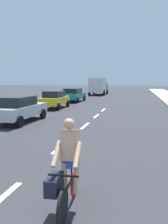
{
  "coord_description": "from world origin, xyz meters",
  "views": [
    {
      "loc": [
        2.79,
        -0.76,
        2.54
      ],
      "look_at": [
        0.46,
        9.06,
        1.1
      ],
      "focal_mm": 36.16,
      "sensor_mm": 36.0,
      "label": 1
    }
  ],
  "objects_px": {
    "cyclist": "(66,169)",
    "parked_car_silver": "(18,108)",
    "delivery_truck": "(99,86)",
    "parked_car_yellow": "(55,99)",
    "parked_car_teal": "(73,95)"
  },
  "relations": [
    {
      "from": "cyclist",
      "to": "delivery_truck",
      "type": "bearing_deg",
      "value": -85.18
    },
    {
      "from": "parked_car_teal",
      "to": "delivery_truck",
      "type": "distance_m",
      "value": 12.89
    },
    {
      "from": "delivery_truck",
      "to": "parked_car_yellow",
      "type": "bearing_deg",
      "value": -92.32
    },
    {
      "from": "cyclist",
      "to": "parked_car_silver",
      "type": "distance_m",
      "value": 9.97
    },
    {
      "from": "delivery_truck",
      "to": "parked_car_silver",
      "type": "bearing_deg",
      "value": -91.2
    },
    {
      "from": "cyclist",
      "to": "parked_car_yellow",
      "type": "bearing_deg",
      "value": -72.33
    },
    {
      "from": "cyclist",
      "to": "parked_car_silver",
      "type": "bearing_deg",
      "value": -59.23
    },
    {
      "from": "cyclist",
      "to": "delivery_truck",
      "type": "height_order",
      "value": "delivery_truck"
    },
    {
      "from": "parked_car_teal",
      "to": "parked_car_silver",
      "type": "bearing_deg",
      "value": -87.19
    },
    {
      "from": "parked_car_silver",
      "to": "delivery_truck",
      "type": "relative_size",
      "value": 0.69
    },
    {
      "from": "delivery_truck",
      "to": "parked_car_teal",
      "type": "bearing_deg",
      "value": -93.63
    },
    {
      "from": "parked_car_silver",
      "to": "parked_car_yellow",
      "type": "height_order",
      "value": "same"
    },
    {
      "from": "parked_car_silver",
      "to": "delivery_truck",
      "type": "xyz_separation_m",
      "value": [
        0.46,
        25.95,
        0.67
      ]
    },
    {
      "from": "parked_car_teal",
      "to": "parked_car_yellow",
      "type": "bearing_deg",
      "value": -88.03
    },
    {
      "from": "cyclist",
      "to": "parked_car_teal",
      "type": "xyz_separation_m",
      "value": [
        -5.97,
        21.31,
        0.01
      ]
    }
  ]
}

